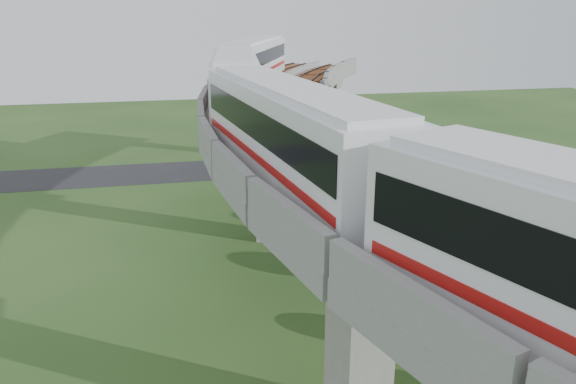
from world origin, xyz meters
name	(u,v)px	position (x,y,z in m)	size (l,w,h in m)	color
ground	(285,305)	(0.00, 0.00, 0.00)	(160.00, 160.00, 0.00)	#29481C
dirt_lot	(519,297)	(14.00, -2.00, 0.02)	(18.00, 26.00, 0.04)	gray
asphalt_road	(230,169)	(0.00, 30.00, 0.01)	(60.00, 8.00, 0.03)	#232326
viaduct	(353,153)	(3.84, 0.00, 9.05)	(19.58, 73.98, 11.40)	#99968E
metro_train	(299,100)	(0.37, -1.68, 12.31)	(11.54, 61.33, 3.64)	silver
fence	(439,278)	(9.75, 0.00, 0.75)	(3.87, 38.73, 1.50)	#2D382D
tree_0	(348,160)	(11.08, 22.95, 2.27)	(3.19, 3.19, 3.63)	#382314
tree_1	(357,183)	(9.48, 15.56, 2.22)	(2.59, 2.59, 3.32)	#382314
tree_2	(357,201)	(7.80, 10.34, 2.42)	(2.95, 2.95, 3.68)	#382314
tree_3	(394,244)	(7.28, 1.53, 2.62)	(3.14, 3.14, 3.96)	#382314
tree_4	(436,315)	(6.60, -5.86, 1.91)	(2.48, 2.48, 2.97)	#382314
tree_5	(530,376)	(8.41, -11.06, 1.80)	(2.06, 2.06, 2.68)	#382314
car_white	(546,359)	(11.10, -8.61, 0.58)	(1.28, 3.18, 1.08)	silver
car_dark	(460,242)	(13.87, 5.12, 0.66)	(1.73, 4.26, 1.24)	black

